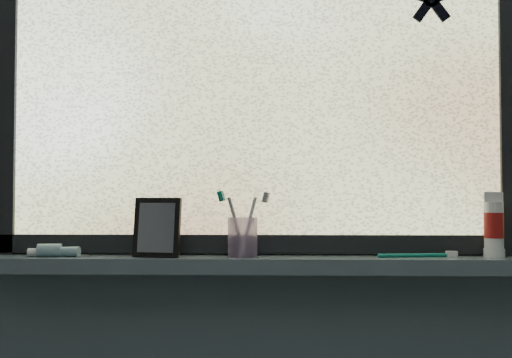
{
  "coord_description": "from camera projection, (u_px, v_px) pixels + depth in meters",
  "views": [
    {
      "loc": [
        -0.04,
        -0.29,
        1.18
      ],
      "look_at": [
        -0.07,
        1.05,
        1.22
      ],
      "focal_mm": 40.0,
      "sensor_mm": 36.0,
      "label": 1
    }
  ],
  "objects": [
    {
      "name": "wall_back",
      "position": [
        285.0,
        171.0,
        1.59
      ],
      "size": [
        3.0,
        0.01,
        2.5
      ],
      "primitive_type": "cube",
      "color": "#9EA3A8",
      "rests_on": "ground"
    },
    {
      "name": "windowsill",
      "position": [
        286.0,
        264.0,
        1.51
      ],
      "size": [
        1.62,
        0.14,
        0.04
      ],
      "primitive_type": "cube",
      "color": "#4D5E67",
      "rests_on": "wall_back"
    },
    {
      "name": "window_pane",
      "position": [
        285.0,
        70.0,
        1.58
      ],
      "size": [
        1.5,
        0.01,
        1.0
      ],
      "primitive_type": "cube",
      "color": "silver",
      "rests_on": "wall_back"
    },
    {
      "name": "frame_bottom",
      "position": [
        286.0,
        244.0,
        1.56
      ],
      "size": [
        1.6,
        0.03,
        0.05
      ],
      "primitive_type": "cube",
      "color": "black",
      "rests_on": "windowsill"
    },
    {
      "name": "frame_left",
      "position": [
        8.0,
        71.0,
        1.59
      ],
      "size": [
        0.05,
        0.03,
        1.1
      ],
      "primitive_type": "cube",
      "color": "black",
      "rests_on": "wall_back"
    },
    {
      "name": "frame_mullion",
      "position": [
        505.0,
        68.0,
        1.56
      ],
      "size": [
        0.03,
        0.03,
        1.0
      ],
      "primitive_type": "cube",
      "color": "black",
      "rests_on": "wall_back"
    },
    {
      "name": "vanity_mirror",
      "position": [
        157.0,
        227.0,
        1.5
      ],
      "size": [
        0.13,
        0.08,
        0.16
      ],
      "primitive_type": "cube",
      "rotation": [
        0.0,
        0.0,
        -0.16
      ],
      "color": "black",
      "rests_on": "windowsill"
    },
    {
      "name": "toothpaste_tube",
      "position": [
        57.0,
        250.0,
        1.51
      ],
      "size": [
        0.19,
        0.06,
        0.03
      ],
      "primitive_type": null,
      "rotation": [
        0.0,
        0.0,
        0.09
      ],
      "color": "silver",
      "rests_on": "windowsill"
    },
    {
      "name": "toothbrush_cup",
      "position": [
        243.0,
        237.0,
        1.51
      ],
      "size": [
        0.1,
        0.1,
        0.1
      ],
      "primitive_type": "cylinder",
      "rotation": [
        0.0,
        0.0,
        -0.28
      ],
      "color": "#AC8FBD",
      "rests_on": "windowsill"
    },
    {
      "name": "toothbrush_lying",
      "position": [
        413.0,
        254.0,
        1.49
      ],
      "size": [
        0.23,
        0.05,
        0.02
      ],
      "primitive_type": null,
      "rotation": [
        0.0,
        0.0,
        0.12
      ],
      "color": "#0D7A65",
      "rests_on": "windowsill"
    },
    {
      "name": "cream_tube",
      "position": [
        494.0,
        222.0,
        1.5
      ],
      "size": [
        0.05,
        0.05,
        0.12
      ],
      "primitive_type": "cylinder",
      "rotation": [
        0.0,
        0.0,
        -0.06
      ],
      "color": "silver",
      "rests_on": "windowsill"
    }
  ]
}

